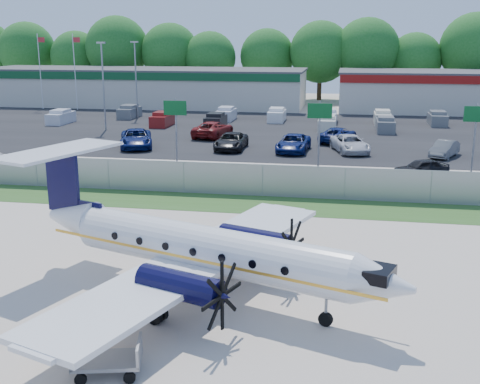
# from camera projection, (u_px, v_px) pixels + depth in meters

# --- Properties ---
(ground) EXTENTS (170.00, 170.00, 0.00)m
(ground) POSITION_uv_depth(u_px,v_px,m) (214.00, 285.00, 23.87)
(ground) COLOR beige
(ground) RESTS_ON ground
(grass_verge) EXTENTS (170.00, 4.00, 0.02)m
(grass_verge) POSITION_uv_depth(u_px,v_px,m) (258.00, 205.00, 35.31)
(grass_verge) COLOR #2D561E
(grass_verge) RESTS_ON ground
(access_road) EXTENTS (170.00, 8.00, 0.02)m
(access_road) POSITION_uv_depth(u_px,v_px,m) (272.00, 178.00, 41.98)
(access_road) COLOR black
(access_road) RESTS_ON ground
(parking_lot) EXTENTS (170.00, 32.00, 0.02)m
(parking_lot) POSITION_uv_depth(u_px,v_px,m) (297.00, 132.00, 62.01)
(parking_lot) COLOR black
(parking_lot) RESTS_ON ground
(perimeter_fence) EXTENTS (120.00, 0.06, 1.99)m
(perimeter_fence) POSITION_uv_depth(u_px,v_px,m) (262.00, 180.00, 36.97)
(perimeter_fence) COLOR gray
(perimeter_fence) RESTS_ON ground
(building_west) EXTENTS (46.40, 12.40, 5.24)m
(building_west) POSITION_uv_depth(u_px,v_px,m) (143.00, 87.00, 86.33)
(building_west) COLOR beige
(building_west) RESTS_ON ground
(sign_left) EXTENTS (1.80, 0.26, 5.00)m
(sign_left) POSITION_uv_depth(u_px,v_px,m) (175.00, 117.00, 46.15)
(sign_left) COLOR gray
(sign_left) RESTS_ON ground
(sign_mid) EXTENTS (1.80, 0.26, 5.00)m
(sign_mid) POSITION_uv_depth(u_px,v_px,m) (320.00, 120.00, 44.31)
(sign_mid) COLOR gray
(sign_mid) RESTS_ON ground
(sign_right) EXTENTS (1.80, 0.26, 5.00)m
(sign_right) POSITION_uv_depth(u_px,v_px,m) (476.00, 124.00, 42.47)
(sign_right) COLOR gray
(sign_right) RESTS_ON ground
(flagpole_west) EXTENTS (1.06, 0.12, 10.00)m
(flagpole_west) POSITION_uv_depth(u_px,v_px,m) (40.00, 67.00, 80.91)
(flagpole_west) COLOR silver
(flagpole_west) RESTS_ON ground
(flagpole_east) EXTENTS (1.06, 0.12, 10.00)m
(flagpole_east) POSITION_uv_depth(u_px,v_px,m) (75.00, 67.00, 80.08)
(flagpole_east) COLOR silver
(flagpole_east) RESTS_ON ground
(light_pole_nw) EXTENTS (0.90, 0.35, 9.09)m
(light_pole_nw) POSITION_uv_depth(u_px,v_px,m) (103.00, 80.00, 62.14)
(light_pole_nw) COLOR gray
(light_pole_nw) RESTS_ON ground
(light_pole_sw) EXTENTS (0.90, 0.35, 9.09)m
(light_pole_sw) POSITION_uv_depth(u_px,v_px,m) (136.00, 74.00, 71.68)
(light_pole_sw) COLOR gray
(light_pole_sw) RESTS_ON ground
(tree_line) EXTENTS (112.00, 6.00, 14.00)m
(tree_line) POSITION_uv_depth(u_px,v_px,m) (315.00, 100.00, 94.44)
(tree_line) COLOR #1B5D1B
(tree_line) RESTS_ON ground
(aircraft) EXTENTS (16.33, 15.90, 5.02)m
(aircraft) POSITION_uv_depth(u_px,v_px,m) (201.00, 248.00, 22.42)
(aircraft) COLOR silver
(aircraft) RESTS_ON ground
(baggage_cart_far) EXTENTS (2.18, 1.60, 1.03)m
(baggage_cart_far) POSITION_uv_depth(u_px,v_px,m) (107.00, 359.00, 17.46)
(baggage_cart_far) COLOR gray
(baggage_cart_far) RESTS_ON ground
(cone_starboard_wing) EXTENTS (0.41, 0.41, 0.58)m
(cone_starboard_wing) POSITION_uv_depth(u_px,v_px,m) (183.00, 230.00, 29.76)
(cone_starboard_wing) COLOR orange
(cone_starboard_wing) RESTS_ON ground
(road_car_mid) EXTENTS (4.18, 3.03, 1.32)m
(road_car_mid) POSITION_uv_depth(u_px,v_px,m) (421.00, 177.00, 42.16)
(road_car_mid) COLOR black
(road_car_mid) RESTS_ON ground
(parked_car_a) EXTENTS (4.49, 6.42, 1.63)m
(parked_car_a) POSITION_uv_depth(u_px,v_px,m) (137.00, 148.00, 53.58)
(parked_car_a) COLOR navy
(parked_car_a) RESTS_ON ground
(parked_car_b) EXTENTS (2.42, 5.23, 1.45)m
(parked_car_b) POSITION_uv_depth(u_px,v_px,m) (231.00, 150.00, 52.63)
(parked_car_b) COLOR black
(parked_car_b) RESTS_ON ground
(parked_car_c) EXTENTS (2.83, 5.52, 1.49)m
(parked_car_c) POSITION_uv_depth(u_px,v_px,m) (293.00, 152.00, 51.58)
(parked_car_c) COLOR navy
(parked_car_c) RESTS_ON ground
(parked_car_d) EXTENTS (3.78, 5.74, 1.47)m
(parked_car_d) POSITION_uv_depth(u_px,v_px,m) (350.00, 152.00, 51.38)
(parked_car_d) COLOR silver
(parked_car_d) RESTS_ON ground
(parked_car_e) EXTENTS (3.01, 4.31, 1.35)m
(parked_car_e) POSITION_uv_depth(u_px,v_px,m) (444.00, 157.00, 49.33)
(parked_car_e) COLOR #595B5E
(parked_car_e) RESTS_ON ground
(parked_car_f) EXTENTS (3.57, 6.05, 1.58)m
(parked_car_f) POSITION_uv_depth(u_px,v_px,m) (213.00, 137.00, 59.10)
(parked_car_f) COLOR maroon
(parked_car_f) RESTS_ON ground
(parked_car_g) EXTENTS (3.85, 5.64, 1.43)m
(parked_car_g) POSITION_uv_depth(u_px,v_px,m) (338.00, 143.00, 56.12)
(parked_car_g) COLOR navy
(parked_car_g) RESTS_ON ground
(far_parking_rows) EXTENTS (56.00, 10.00, 1.60)m
(far_parking_rows) POSITION_uv_depth(u_px,v_px,m) (300.00, 126.00, 66.78)
(far_parking_rows) COLOR gray
(far_parking_rows) RESTS_ON ground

